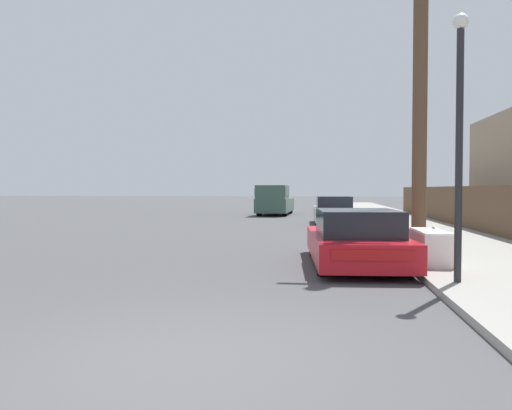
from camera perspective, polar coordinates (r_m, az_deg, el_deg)
ground_plane at (r=5.12m, az=-8.72°, el=-17.40°), size 220.00×220.00×0.00m
sidewalk_curb at (r=28.47m, az=15.19°, el=-1.50°), size 4.20×63.00×0.12m
discarded_fridge at (r=11.25m, az=19.34°, el=-4.50°), size 0.61×1.74×0.72m
parked_sports_car_red at (r=11.18m, az=11.30°, el=-3.92°), size 2.20×4.71×1.24m
car_parked_mid at (r=24.45m, az=8.87°, el=-0.67°), size 2.00×4.12×1.34m
pickup_truck at (r=32.30m, az=2.12°, el=0.53°), size 2.17×5.77×1.92m
utility_pole at (r=13.31m, az=18.28°, el=15.88°), size 1.80×0.35×9.47m
street_lamp at (r=9.07m, az=22.23°, el=8.32°), size 0.26×0.26×4.48m
wooden_fence at (r=20.57m, az=23.89°, el=-0.33°), size 0.08×32.32×1.69m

